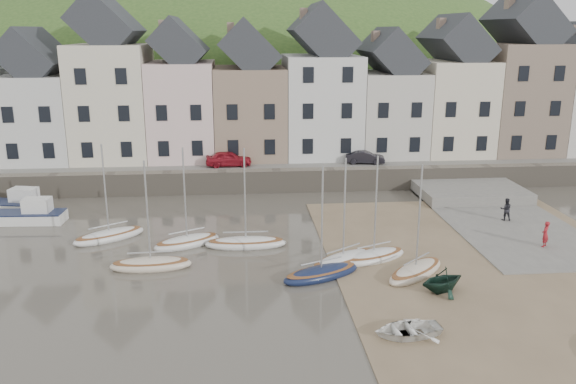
{
  "coord_description": "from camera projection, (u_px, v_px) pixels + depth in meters",
  "views": [
    {
      "loc": [
        -2.99,
        -28.81,
        12.75
      ],
      "look_at": [
        0.0,
        6.0,
        3.0
      ],
      "focal_mm": 36.48,
      "sensor_mm": 36.0,
      "label": 1
    }
  ],
  "objects": [
    {
      "name": "ground",
      "position": [
        298.0,
        276.0,
        31.33
      ],
      "size": [
        160.0,
        160.0,
        0.0
      ],
      "primitive_type": "plane",
      "color": "#484338",
      "rests_on": "ground"
    },
    {
      "name": "quay_land",
      "position": [
        267.0,
        147.0,
        61.83
      ],
      "size": [
        90.0,
        30.0,
        1.5
      ],
      "primitive_type": "cube",
      "color": "#325120",
      "rests_on": "ground"
    },
    {
      "name": "quay_street",
      "position": [
        274.0,
        163.0,
        50.58
      ],
      "size": [
        70.0,
        7.0,
        0.1
      ],
      "primitive_type": "cube",
      "color": "slate",
      "rests_on": "quay_land"
    },
    {
      "name": "seawall",
      "position": [
        276.0,
        181.0,
        47.4
      ],
      "size": [
        70.0,
        1.2,
        1.8
      ],
      "primitive_type": "cube",
      "color": "slate",
      "rests_on": "ground"
    },
    {
      "name": "beach",
      "position": [
        496.0,
        268.0,
        32.22
      ],
      "size": [
        18.0,
        26.0,
        0.06
      ],
      "primitive_type": "cube",
      "color": "brown",
      "rests_on": "ground"
    },
    {
      "name": "slipway",
      "position": [
        502.0,
        220.0,
        40.22
      ],
      "size": [
        8.0,
        18.0,
        0.12
      ],
      "primitive_type": "cube",
      "color": "slate",
      "rests_on": "ground"
    },
    {
      "name": "hillside",
      "position": [
        228.0,
        229.0,
        93.33
      ],
      "size": [
        134.4,
        84.0,
        84.0
      ],
      "color": "#325120",
      "rests_on": "ground"
    },
    {
      "name": "townhouse_terrace",
      "position": [
        290.0,
        92.0,
        52.53
      ],
      "size": [
        61.05,
        8.0,
        13.93
      ],
      "color": "white",
      "rests_on": "quay_land"
    },
    {
      "name": "sailboat_0",
      "position": [
        109.0,
        235.0,
        36.68
      ],
      "size": [
        4.66,
        3.78,
        6.32
      ],
      "color": "silver",
      "rests_on": "ground"
    },
    {
      "name": "sailboat_1",
      "position": [
        187.0,
        241.0,
        35.64
      ],
      "size": [
        4.44,
        3.3,
        6.32
      ],
      "color": "silver",
      "rests_on": "ground"
    },
    {
      "name": "sailboat_2",
      "position": [
        151.0,
        264.0,
        32.22
      ],
      "size": [
        4.55,
        1.72,
        6.32
      ],
      "color": "beige",
      "rests_on": "ground"
    },
    {
      "name": "sailboat_3",
      "position": [
        246.0,
        243.0,
        35.45
      ],
      "size": [
        4.96,
        1.54,
        6.32
      ],
      "color": "silver",
      "rests_on": "ground"
    },
    {
      "name": "sailboat_4",
      "position": [
        343.0,
        260.0,
        32.79
      ],
      "size": [
        4.7,
        3.88,
        6.32
      ],
      "color": "silver",
      "rests_on": "ground"
    },
    {
      "name": "sailboat_5",
      "position": [
        321.0,
        273.0,
        31.04
      ],
      "size": [
        4.77,
        3.24,
        6.32
      ],
      "color": "#131C3C",
      "rests_on": "ground"
    },
    {
      "name": "sailboat_6",
      "position": [
        374.0,
        256.0,
        33.33
      ],
      "size": [
        4.43,
        3.05,
        6.32
      ],
      "color": "silver",
      "rests_on": "ground"
    },
    {
      "name": "sailboat_7",
      "position": [
        416.0,
        271.0,
        31.31
      ],
      "size": [
        4.4,
        4.13,
        6.32
      ],
      "color": "beige",
      "rests_on": "ground"
    },
    {
      "name": "motorboat_0",
      "position": [
        29.0,
        214.0,
        39.82
      ],
      "size": [
        5.09,
        2.0,
        1.7
      ],
      "color": "silver",
      "rests_on": "ground"
    },
    {
      "name": "motorboat_2",
      "position": [
        16.0,
        204.0,
        42.23
      ],
      "size": [
        5.4,
        2.76,
        1.7
      ],
      "color": "silver",
      "rests_on": "ground"
    },
    {
      "name": "rowboat_white",
      "position": [
        407.0,
        329.0,
        25.0
      ],
      "size": [
        3.21,
        2.47,
        0.61
      ],
      "primitive_type": "imported",
      "rotation": [
        0.0,
        0.0,
        -1.45
      ],
      "color": "white",
      "rests_on": "beach"
    },
    {
      "name": "rowboat_green",
      "position": [
        442.0,
        280.0,
        29.14
      ],
      "size": [
        3.06,
        2.86,
        1.29
      ],
      "primitive_type": "imported",
      "rotation": [
        0.0,
        0.0,
        -1.2
      ],
      "color": "#142E23",
      "rests_on": "beach"
    },
    {
      "name": "person_red",
      "position": [
        545.0,
        234.0,
        34.99
      ],
      "size": [
        0.68,
        0.68,
        1.59
      ],
      "primitive_type": "imported",
      "rotation": [
        0.0,
        0.0,
        3.9
      ],
      "color": "maroon",
      "rests_on": "slipway"
    },
    {
      "name": "person_dark",
      "position": [
        506.0,
        209.0,
        39.87
      ],
      "size": [
        0.87,
        0.74,
        1.56
      ],
      "primitive_type": "imported",
      "rotation": [
        0.0,
        0.0,
        2.93
      ],
      "color": "black",
      "rests_on": "slipway"
    },
    {
      "name": "car_left",
      "position": [
        229.0,
        159.0,
        49.12
      ],
      "size": [
        3.86,
        1.65,
        1.3
      ],
      "primitive_type": "imported",
      "rotation": [
        0.0,
        0.0,
        1.6
      ],
      "color": "maroon",
      "rests_on": "quay_street"
    },
    {
      "name": "car_right",
      "position": [
        365.0,
        157.0,
        50.11
      ],
      "size": [
        3.47,
        1.66,
        1.1
      ],
      "primitive_type": "imported",
      "rotation": [
        0.0,
        0.0,
        1.42
      ],
      "color": "black",
      "rests_on": "quay_street"
    }
  ]
}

